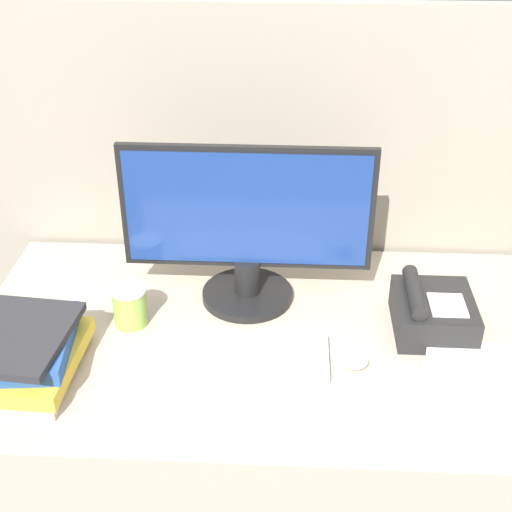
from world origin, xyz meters
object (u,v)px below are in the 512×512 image
object	(u,v)px
book_stack	(27,352)
mouse	(354,361)
monitor	(247,229)
desk_telephone	(432,312)
coffee_cup	(130,305)
keyboard	(239,356)

from	to	relation	value
book_stack	mouse	bearing A→B (deg)	4.53
monitor	desk_telephone	distance (m)	0.47
mouse	desk_telephone	distance (m)	0.24
coffee_cup	desk_telephone	xyz separation A→B (m)	(0.71, 0.02, -0.00)
monitor	coffee_cup	xyz separation A→B (m)	(-0.27, -0.12, -0.14)
desk_telephone	monitor	bearing A→B (deg)	166.27
monitor	mouse	size ratio (longest dim) A/B	9.73
mouse	desk_telephone	size ratio (longest dim) A/B	0.30
coffee_cup	book_stack	xyz separation A→B (m)	(-0.18, -0.19, 0.00)
mouse	desk_telephone	world-z (taller)	desk_telephone
monitor	coffee_cup	distance (m)	0.33
coffee_cup	desk_telephone	size ratio (longest dim) A/B	0.48
desk_telephone	mouse	bearing A→B (deg)	-141.25
keyboard	desk_telephone	world-z (taller)	desk_telephone
monitor	coffee_cup	world-z (taller)	monitor
coffee_cup	book_stack	size ratio (longest dim) A/B	0.33
keyboard	monitor	bearing A→B (deg)	89.10
book_stack	keyboard	bearing A→B (deg)	8.39
keyboard	coffee_cup	distance (m)	0.29
coffee_cup	desk_telephone	distance (m)	0.71
monitor	mouse	world-z (taller)	monitor
keyboard	coffee_cup	bearing A→B (deg)	154.97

